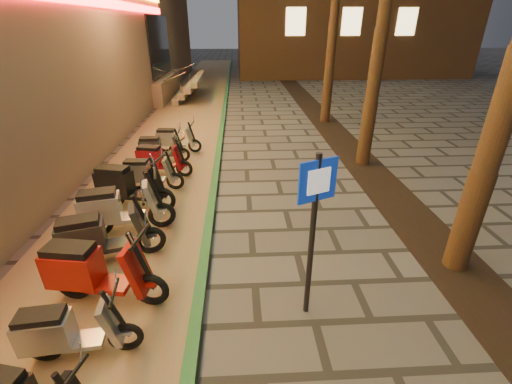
{
  "coord_description": "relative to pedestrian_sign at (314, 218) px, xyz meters",
  "views": [
    {
      "loc": [
        -0.22,
        -2.73,
        3.92
      ],
      "look_at": [
        0.07,
        2.75,
        1.2
      ],
      "focal_mm": 24.0,
      "sensor_mm": 36.0,
      "label": 1
    }
  ],
  "objects": [
    {
      "name": "scooter_4",
      "position": [
        -3.19,
        -0.63,
        -1.19
      ],
      "size": [
        1.47,
        0.55,
        1.03
      ],
      "rotation": [
        0.0,
        0.0,
        0.11
      ],
      "color": "black",
      "rests_on": "ground"
    },
    {
      "name": "scooter_9",
      "position": [
        -3.34,
        4.4,
        -1.17
      ],
      "size": [
        1.51,
        0.53,
        1.06
      ],
      "rotation": [
        0.0,
        0.0,
        -0.04
      ],
      "color": "black",
      "rests_on": "ground"
    },
    {
      "name": "scooter_10",
      "position": [
        -3.24,
        5.35,
        -1.15
      ],
      "size": [
        1.58,
        0.72,
        1.11
      ],
      "rotation": [
        0.0,
        0.0,
        -0.21
      ],
      "color": "black",
      "rests_on": "ground"
    },
    {
      "name": "scooter_8",
      "position": [
        -3.57,
        3.46,
        -1.07
      ],
      "size": [
        1.85,
        0.86,
        1.3
      ],
      "rotation": [
        0.0,
        0.0,
        -0.22
      ],
      "color": "black",
      "rests_on": "ground"
    },
    {
      "name": "scooter_12",
      "position": [
        -3.13,
        7.28,
        -1.19
      ],
      "size": [
        1.47,
        0.52,
        1.04
      ],
      "rotation": [
        0.0,
        0.0,
        -0.08
      ],
      "color": "black",
      "rests_on": "ground"
    },
    {
      "name": "scooter_5",
      "position": [
        -3.22,
        0.4,
        -1.07
      ],
      "size": [
        1.86,
        0.77,
        1.31
      ],
      "rotation": [
        0.0,
        0.0,
        -0.15
      ],
      "color": "black",
      "rests_on": "ground"
    },
    {
      "name": "planting_strip",
      "position": [
        2.86,
        3.93,
        -1.63
      ],
      "size": [
        1.2,
        40.0,
        0.02
      ],
      "primitive_type": "cube",
      "color": "black",
      "rests_on": "ground"
    },
    {
      "name": "scooter_6",
      "position": [
        -3.45,
        1.37,
        -1.09
      ],
      "size": [
        1.77,
        0.92,
        1.26
      ],
      "rotation": [
        0.0,
        0.0,
        0.29
      ],
      "color": "black",
      "rests_on": "ground"
    },
    {
      "name": "scooter_11",
      "position": [
        -3.44,
        6.34,
        -1.17
      ],
      "size": [
        1.51,
        0.53,
        1.06
      ],
      "rotation": [
        0.0,
        0.0,
        0.03
      ],
      "color": "black",
      "rests_on": "ground"
    },
    {
      "name": "parking_strip",
      "position": [
        -3.34,
        8.93,
        -1.63
      ],
      "size": [
        3.4,
        60.0,
        0.01
      ],
      "primitive_type": "cube",
      "color": "#8C7251",
      "rests_on": "ground"
    },
    {
      "name": "scooter_7",
      "position": [
        -3.47,
        2.33,
        -1.07
      ],
      "size": [
        1.85,
        0.86,
        1.3
      ],
      "rotation": [
        0.0,
        0.0,
        0.22
      ],
      "color": "black",
      "rests_on": "ground"
    },
    {
      "name": "green_curb",
      "position": [
        -1.64,
        8.93,
        -1.59
      ],
      "size": [
        0.18,
        60.0,
        0.1
      ],
      "primitive_type": "cube",
      "color": "#256431",
      "rests_on": "ground"
    },
    {
      "name": "ground",
      "position": [
        -0.74,
        -1.07,
        -1.64
      ],
      "size": [
        120.0,
        120.0,
        0.0
      ],
      "primitive_type": "plane",
      "color": "#474442",
      "rests_on": "ground"
    },
    {
      "name": "pedestrian_sign",
      "position": [
        0.0,
        0.0,
        0.0
      ],
      "size": [
        0.52,
        0.25,
        2.53
      ],
      "rotation": [
        0.0,
        0.0,
        0.41
      ],
      "color": "black",
      "rests_on": "ground"
    }
  ]
}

